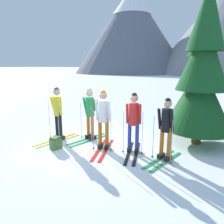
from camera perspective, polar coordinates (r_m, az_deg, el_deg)
name	(u,v)px	position (r m, az deg, el deg)	size (l,w,h in m)	color
ground_plane	(105,144)	(6.86, -2.00, -8.88)	(400.00, 400.00, 0.00)	white
skier_in_yellow	(58,111)	(7.23, -14.69, 0.22)	(0.87, 1.70, 1.82)	yellow
skier_in_green	(90,111)	(7.08, -5.99, 0.31)	(0.91, 1.65, 1.78)	green
skier_in_white	(103,117)	(6.23, -2.42, -1.39)	(0.63, 1.77, 1.82)	red
skier_in_red	(134,119)	(6.03, 5.97, -1.94)	(0.63, 1.71, 1.78)	black
skier_in_black	(166,127)	(5.68, 14.61, -3.94)	(0.84, 1.58, 1.71)	green
pine_tree_mid	(202,74)	(7.06, 23.49, 9.61)	(2.05, 2.05, 4.96)	#51381E
pine_tree_far	(199,72)	(9.78, 22.85, 10.06)	(2.02, 2.02, 4.89)	#51381E
backpack_on_snow_front	(56,143)	(6.69, -15.14, -8.21)	(0.35, 0.39, 0.38)	#4C7238
mountain_ridge_distant	(198,23)	(68.35, 22.45, 21.56)	(69.17, 44.91, 28.53)	slate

